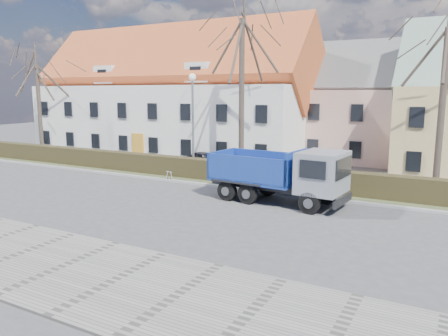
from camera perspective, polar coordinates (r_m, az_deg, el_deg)
The scene contains 14 objects.
ground at distance 21.72m, azimuth -3.08°, elevation -5.22°, with size 120.00×120.00×0.00m, color #434245.
sidewalk_near at distance 15.52m, azimuth -20.21°, elevation -11.98°, with size 80.00×5.00×0.08m, color gray.
curb_far at distance 25.61m, azimuth 2.35°, elevation -2.73°, with size 80.00×0.30×0.12m, color gray.
grass_strip at distance 27.02m, azimuth 3.86°, elevation -2.09°, with size 80.00×3.00×0.10m, color #3D4627.
hedge at distance 26.72m, azimuth 3.69°, elevation -0.91°, with size 60.00×0.90×1.30m, color #2B2515.
building_white at distance 41.51m, azimuth -6.82°, elevation 8.59°, with size 26.80×10.80×9.50m, color white, non-canonical shape.
building_pink at distance 38.49m, azimuth 18.23°, elevation 6.95°, with size 10.80×8.80×8.00m, color #CA9D8F, non-canonical shape.
tree_0 at distance 42.26m, azimuth -23.04°, elevation 8.17°, with size 7.20×7.20×9.90m, color #392F27, non-canonical shape.
tree_1 at distance 29.38m, azimuth 2.32°, elevation 11.20°, with size 9.20×9.20×12.65m, color #392F27, non-canonical shape.
tree_2 at distance 26.32m, azimuth 26.69°, elevation 8.52°, with size 8.00×8.00×11.00m, color #392F27, non-canonical shape.
dump_truck at distance 22.71m, azimuth 6.39°, elevation -0.78°, with size 7.36×2.73×2.94m, color navy, non-canonical shape.
streetlight at distance 29.58m, azimuth -4.08°, elevation 5.65°, with size 0.54×0.54×6.95m, color gray, non-canonical shape.
cart_frame at distance 28.48m, azimuth -7.48°, elevation -0.94°, with size 0.75×0.43×0.68m, color silver, non-canonical shape.
parked_car_a at distance 33.21m, azimuth -2.48°, elevation 1.13°, with size 1.41×3.51×1.19m, color black.
Camera 1 is at (11.07, -17.80, 5.67)m, focal length 35.00 mm.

